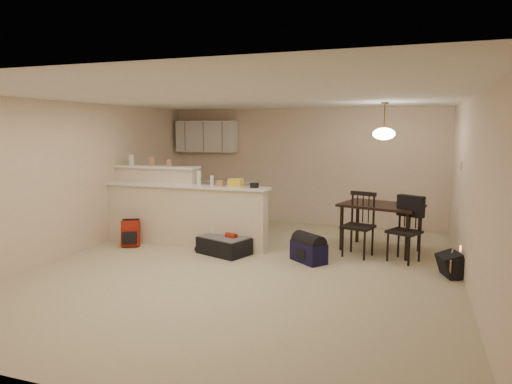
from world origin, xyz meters
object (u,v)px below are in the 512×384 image
at_px(pendant_lamp, 384,133).
at_px(black_daypack, 451,265).
at_px(dining_table, 381,210).
at_px(red_backpack, 131,233).
at_px(dining_chair_near, 358,225).
at_px(suitcase, 224,246).
at_px(navy_duffel, 309,252).
at_px(dining_chair_far, 404,230).

xyz_separation_m(pendant_lamp, black_daypack, (1.05, -1.12, -1.82)).
bearing_deg(dining_table, pendant_lamp, -28.87).
height_order(dining_table, red_backpack, dining_table).
bearing_deg(red_backpack, dining_chair_near, -14.72).
xyz_separation_m(pendant_lamp, suitcase, (-2.43, -1.06, -1.85)).
bearing_deg(navy_duffel, dining_chair_far, 59.26).
relative_size(dining_chair_far, suitcase, 1.24).
xyz_separation_m(dining_table, red_backpack, (-4.19, -1.13, -0.48)).
bearing_deg(red_backpack, dining_table, -9.26).
height_order(dining_chair_near, navy_duffel, dining_chair_near).
bearing_deg(navy_duffel, red_backpack, -139.54).
height_order(dining_table, black_daypack, dining_table).
distance_m(red_backpack, black_daypack, 5.24).
relative_size(dining_table, black_daypack, 3.89).
xyz_separation_m(dining_chair_near, red_backpack, (-3.87, -0.66, -0.29)).
distance_m(dining_chair_far, navy_duffel, 1.52).
bearing_deg(dining_table, dining_chair_far, -38.03).
bearing_deg(dining_chair_near, black_daypack, -9.31).
distance_m(suitcase, black_daypack, 3.48).
relative_size(dining_chair_near, black_daypack, 2.76).
bearing_deg(dining_chair_near, navy_duffel, -123.64).
distance_m(pendant_lamp, red_backpack, 4.68).
distance_m(dining_chair_far, black_daypack, 0.93).
xyz_separation_m(dining_table, black_daypack, (1.05, -1.12, -0.54)).
relative_size(dining_table, dining_chair_near, 1.41).
height_order(suitcase, red_backpack, red_backpack).
relative_size(suitcase, red_backpack, 1.78).
bearing_deg(suitcase, dining_chair_near, 35.22).
xyz_separation_m(pendant_lamp, dining_chair_far, (0.39, -0.54, -1.49)).
bearing_deg(navy_duffel, dining_chair_near, 79.68).
bearing_deg(dining_chair_far, suitcase, -143.03).
height_order(red_backpack, black_daypack, red_backpack).
distance_m(dining_table, dining_chair_far, 0.70).
distance_m(pendant_lamp, dining_chair_far, 1.63).
bearing_deg(dining_chair_near, red_backpack, -154.56).
bearing_deg(dining_chair_near, dining_chair_far, 10.08).
bearing_deg(suitcase, navy_duffel, 19.77).
bearing_deg(red_backpack, dining_chair_far, -17.08).
distance_m(dining_chair_far, suitcase, 2.89).
bearing_deg(pendant_lamp, red_backpack, -164.89).
relative_size(dining_chair_far, navy_duffel, 1.75).
height_order(dining_chair_far, suitcase, dining_chair_far).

